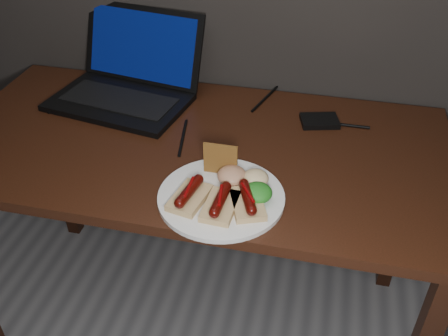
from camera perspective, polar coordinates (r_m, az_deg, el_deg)
desk at (r=1.44m, az=-3.22°, el=0.06°), size 1.40×0.70×0.75m
laptop at (r=1.62m, az=-10.96°, el=9.73°), size 0.46×0.41×0.25m
hard_drive at (r=1.49m, az=10.86°, el=5.30°), size 0.12×0.10×0.02m
desk_cables at (r=1.52m, az=-2.06°, el=6.51°), size 0.95×0.49×0.01m
plate at (r=1.19m, az=-0.33°, el=-3.32°), size 0.39×0.39×0.01m
bread_sausage_left at (r=1.16m, az=-3.97°, el=-3.07°), size 0.09×0.13×0.04m
bread_sausage_center at (r=1.13m, az=-0.41°, el=-4.06°), size 0.08×0.12×0.04m
bread_sausage_right at (r=1.14m, az=2.70°, el=-3.75°), size 0.11×0.13×0.04m
crispbread at (r=1.23m, az=-0.41°, el=1.02°), size 0.09×0.01×0.08m
salad_greens at (r=1.16m, az=3.84°, el=-2.83°), size 0.07×0.07×0.04m
salsa_mound at (r=1.21m, az=0.90°, el=-0.86°), size 0.07×0.07×0.04m
coleslaw_mound at (r=1.21m, az=3.62°, el=-1.17°), size 0.06×0.06×0.04m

